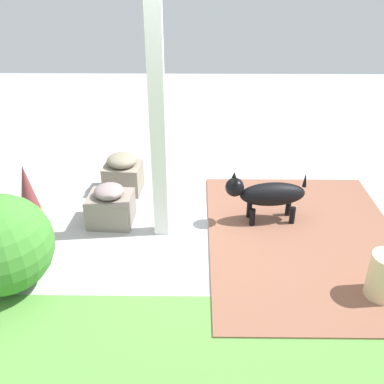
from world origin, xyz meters
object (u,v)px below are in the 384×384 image
at_px(round_shrub, 2,245).
at_px(dog, 267,194).
at_px(porch_pillar, 157,109).
at_px(stone_planter_nearest, 123,173).
at_px(stone_planter_near, 111,206).
at_px(terracotta_pot_spiky, 28,196).

relative_size(round_shrub, dog, 0.99).
bearing_deg(round_shrub, porch_pillar, -146.32).
relative_size(stone_planter_nearest, stone_planter_near, 1.01).
relative_size(stone_planter_near, dog, 0.56).
bearing_deg(stone_planter_nearest, round_shrub, 66.57).
height_order(stone_planter_near, terracotta_pot_spiky, terracotta_pot_spiky).
distance_m(round_shrub, terracotta_pot_spiky, 0.94).
xyz_separation_m(round_shrub, terracotta_pot_spiky, (0.13, -0.92, -0.09)).
xyz_separation_m(terracotta_pot_spiky, dog, (-2.33, -0.04, 0.01)).
relative_size(stone_planter_nearest, round_shrub, 0.57).
height_order(porch_pillar, stone_planter_near, porch_pillar).
xyz_separation_m(stone_planter_nearest, terracotta_pot_spiky, (0.82, 0.67, 0.09)).
distance_m(porch_pillar, dog, 1.38).
xyz_separation_m(porch_pillar, stone_planter_near, (0.52, -0.15, -1.05)).
bearing_deg(dog, stone_planter_near, 0.93).
bearing_deg(stone_planter_nearest, terracotta_pot_spiky, 39.39).
distance_m(stone_planter_near, dog, 1.54).
bearing_deg(stone_planter_nearest, porch_pillar, 121.10).
distance_m(porch_pillar, stone_planter_near, 1.18).
bearing_deg(porch_pillar, round_shrub, 33.68).
relative_size(porch_pillar, stone_planter_near, 5.48).
bearing_deg(dog, stone_planter_nearest, -22.62).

